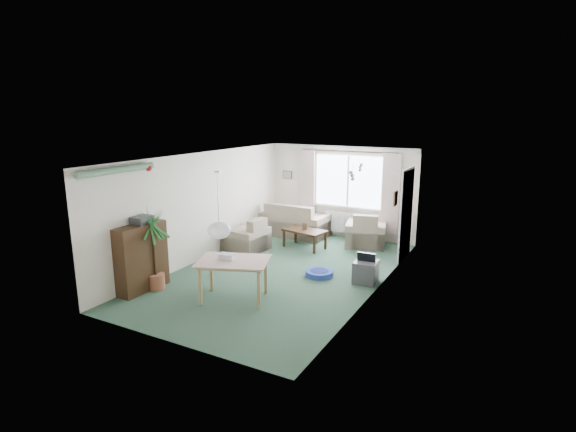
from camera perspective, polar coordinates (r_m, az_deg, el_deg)
The scene contains 25 objects.
ground at distance 9.35m, azimuth -0.88°, elevation -7.25°, with size 6.50×6.50×0.00m, color #2C4A38.
window at distance 11.75m, azimuth 7.69°, elevation 4.42°, with size 1.80×0.03×1.30m, color white.
curtain_rod at distance 11.59m, azimuth 7.66°, elevation 8.13°, with size 2.60×0.03×0.03m, color black.
curtain_left at distance 12.15m, azimuth 2.40°, elevation 3.70°, with size 0.45×0.08×2.00m, color beige.
curtain_right at distance 11.35m, azimuth 12.91°, elevation 2.71°, with size 0.45×0.08×2.00m, color beige.
radiator at distance 11.93m, azimuth 7.46°, elevation -0.84°, with size 1.20×0.10×0.55m, color white.
doorway at distance 10.36m, azimuth 14.81°, elevation 0.11°, with size 0.03×0.95×2.00m, color black.
pendant_lamp at distance 6.96m, azimuth -8.75°, elevation -1.81°, with size 0.36×0.36×0.36m, color white.
tinsel_garland at distance 8.25m, azimuth -20.85°, elevation 5.48°, with size 1.60×1.60×0.12m, color #196626.
bauble_cluster_a at distance 9.11m, azimuth 9.08°, elevation 6.44°, with size 0.20×0.20×0.20m, color silver.
bauble_cluster_b at distance 7.89m, azimuth 8.22°, elevation 5.45°, with size 0.20×0.20×0.20m, color silver.
wall_picture_back at distance 12.49m, azimuth -0.08°, elevation 5.27°, with size 0.28×0.03×0.22m, color brown.
wall_picture_right at distance 9.30m, azimuth 13.50°, elevation 2.19°, with size 0.03×0.24×0.30m, color brown.
sofa at distance 12.04m, azimuth 0.93°, elevation -0.39°, with size 1.77×0.94×0.88m, color beige.
armchair_corner at distance 11.28m, azimuth 9.88°, elevation -1.62°, with size 0.95×0.90×0.85m, color #BBAA8D.
armchair_left at distance 10.78m, azimuth -5.31°, elevation -2.30°, with size 0.90×0.85×0.80m, color beige.
coffee_table at distance 10.97m, azimuth 2.12°, elevation -2.90°, with size 1.02×0.57×0.46m, color black.
photo_frame at distance 10.91m, azimuth 2.16°, elevation -1.31°, with size 0.12×0.02×0.16m, color brown.
bookshelf at distance 8.74m, azimuth -18.13°, elevation -5.04°, with size 0.34×1.03×1.26m, color black.
hifi_box at distance 8.62m, azimuth -18.09°, elevation -0.46°, with size 0.28×0.35×0.14m, color #323336.
houseplant at distance 8.66m, azimuth -16.63°, elevation -4.07°, with size 0.67×0.67×1.55m, color #1C512D.
dining_table at distance 8.06m, azimuth -6.88°, elevation -8.09°, with size 1.12×0.75×0.70m, color #A17157.
gift_box at distance 7.99m, azimuth -7.72°, elevation -5.18°, with size 0.25×0.18×0.12m, color silver.
tv_cube at distance 8.94m, azimuth 9.86°, elevation -6.97°, with size 0.43×0.47×0.43m, color #353439.
pet_bed at distance 9.20m, azimuth 4.00°, elevation -7.27°, with size 0.56×0.56×0.11m, color navy.
Camera 1 is at (4.29, -7.65, 3.26)m, focal length 28.00 mm.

